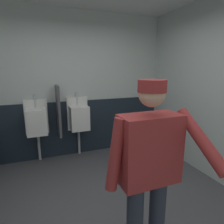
# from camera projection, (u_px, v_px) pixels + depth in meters

# --- Properties ---
(ground_plane) EXTENTS (4.26, 4.40, 0.04)m
(ground_plane) POSITION_uv_depth(u_px,v_px,m) (106.00, 219.00, 2.24)
(ground_plane) COLOR #4C4C51
(wall_back) EXTENTS (4.26, 0.12, 2.73)m
(wall_back) POSITION_uv_depth(u_px,v_px,m) (71.00, 86.00, 3.71)
(wall_back) COLOR silver
(wall_back) RESTS_ON ground_plane
(wainscot_band_back) EXTENTS (3.66, 0.03, 1.07)m
(wainscot_band_back) POSITION_uv_depth(u_px,v_px,m) (74.00, 128.00, 3.83)
(wainscot_band_back) COLOR #19232D
(wainscot_band_back) RESTS_ON ground_plane
(urinal_left) EXTENTS (0.40, 0.34, 1.24)m
(urinal_left) POSITION_uv_depth(u_px,v_px,m) (37.00, 121.00, 3.41)
(urinal_left) COLOR white
(urinal_left) RESTS_ON ground_plane
(urinal_middle) EXTENTS (0.40, 0.34, 1.24)m
(urinal_middle) POSITION_uv_depth(u_px,v_px,m) (79.00, 117.00, 3.67)
(urinal_middle) COLOR white
(urinal_middle) RESTS_ON ground_plane
(privacy_divider_panel) EXTENTS (0.04, 0.40, 0.90)m
(privacy_divider_panel) POSITION_uv_depth(u_px,v_px,m) (58.00, 111.00, 3.44)
(privacy_divider_panel) COLOR #4C4C51
(person) EXTENTS (0.70, 0.60, 1.61)m
(person) POSITION_uv_depth(u_px,v_px,m) (149.00, 164.00, 1.54)
(person) COLOR #2D3342
(person) RESTS_ON ground_plane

